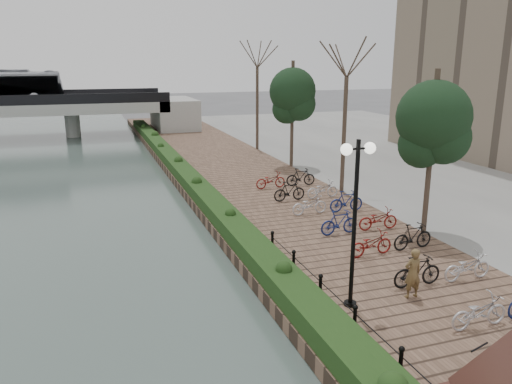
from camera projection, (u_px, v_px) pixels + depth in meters
name	position (u px, v px, depth m)	size (l,w,h in m)	color
promenade	(262.00, 195.00, 26.99)	(8.00, 75.00, 0.50)	brown
inland_pavement	(497.00, 174.00, 31.96)	(24.00, 75.00, 0.50)	gray
hedge	(190.00, 180.00, 28.08)	(1.10, 56.00, 0.60)	#1C3B15
chain_fence	(376.00, 341.00, 11.83)	(0.10, 14.10, 0.70)	black
lamppost	(356.00, 188.00, 13.41)	(1.02, 0.32, 4.79)	black
pedestrian	(413.00, 273.00, 14.58)	(0.56, 0.37, 1.53)	brown
bicycle_parking	(357.00, 220.00, 20.42)	(2.40, 17.32, 1.00)	silver
street_trees	(379.00, 141.00, 22.94)	(3.20, 37.12, 6.80)	#392922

